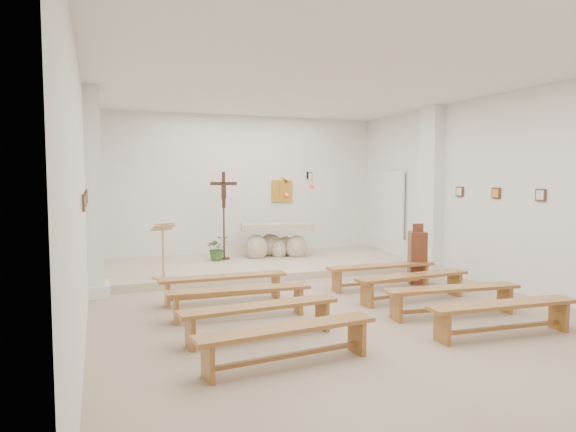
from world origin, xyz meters
name	(u,v)px	position (x,y,z in m)	size (l,w,h in m)	color
ground	(326,306)	(0.00, 0.00, 0.00)	(7.00, 10.00, 0.00)	tan
wall_left	(83,197)	(-3.49, 0.00, 1.75)	(0.02, 10.00, 3.50)	white
wall_right	(505,192)	(3.49, 0.00, 1.75)	(0.02, 10.00, 3.50)	white
wall_back	(241,187)	(0.00, 4.99, 1.75)	(7.00, 0.02, 3.50)	white
ceiling	(327,79)	(0.00, 0.00, 3.49)	(7.00, 10.00, 0.02)	silver
sanctuary_platform	(260,265)	(0.00, 3.50, 0.07)	(6.98, 3.00, 0.15)	#C3AE96
pilaster_left	(94,193)	(-3.37, 2.00, 1.75)	(0.26, 0.55, 3.50)	white
pilaster_right	(431,189)	(3.37, 2.00, 1.75)	(0.26, 0.55, 3.50)	white
gold_wall_relief	(282,191)	(1.05, 4.96, 1.65)	(0.55, 0.04, 0.55)	gold
sanctuary_lamp	(311,185)	(1.75, 4.71, 1.81)	(0.11, 0.36, 0.44)	black
station_frame_left_front	(83,203)	(-3.47, -0.80, 1.72)	(0.03, 0.20, 0.20)	#462A1E
station_frame_left_mid	(85,199)	(-3.47, 0.20, 1.72)	(0.03, 0.20, 0.20)	#462A1E
station_frame_left_rear	(87,196)	(-3.47, 1.20, 1.72)	(0.03, 0.20, 0.20)	#462A1E
station_frame_right_front	(541,195)	(3.47, -0.80, 1.72)	(0.03, 0.20, 0.20)	#462A1E
station_frame_right_mid	(496,193)	(3.47, 0.20, 1.72)	(0.03, 0.20, 0.20)	#462A1E
station_frame_right_rear	(460,192)	(3.47, 1.20, 1.72)	(0.03, 0.20, 0.20)	#462A1E
radiator_left	(93,273)	(-3.43, 2.70, 0.27)	(0.10, 0.85, 0.52)	silver
radiator_right	(413,253)	(3.43, 2.70, 0.27)	(0.10, 0.85, 0.52)	silver
altar	(276,242)	(0.58, 4.06, 0.48)	(1.75, 0.96, 0.85)	beige
lectern	(163,251)	(-2.21, 2.29, 0.67)	(0.44, 0.39, 1.05)	tan
crucifix_stand	(224,209)	(-0.65, 4.09, 1.29)	(0.60, 0.26, 1.98)	#321710
potted_plant	(217,248)	(-0.84, 3.96, 0.43)	(0.50, 0.43, 0.56)	#315823
donation_pedestal	(417,257)	(2.30, 0.90, 0.50)	(0.40, 0.40, 1.14)	#5F2C1B
bench_left_front	(223,282)	(-1.45, 0.78, 0.33)	(2.06, 0.33, 0.43)	olive
bench_right_front	(381,271)	(1.45, 0.78, 0.33)	(2.06, 0.33, 0.43)	olive
bench_left_second	(239,296)	(-1.45, -0.21, 0.33)	(2.07, 0.45, 0.43)	olive
bench_right_second	(413,281)	(1.45, -0.21, 0.33)	(2.07, 0.50, 0.43)	olive
bench_left_third	(260,313)	(-1.45, -1.20, 0.33)	(2.08, 0.51, 0.43)	olive
bench_right_third	(452,294)	(1.45, -1.20, 0.33)	(2.08, 0.53, 0.43)	olive
bench_left_fourth	(288,336)	(-1.45, -2.19, 0.33)	(2.08, 0.55, 0.43)	olive
bench_right_fourth	(503,311)	(1.45, -2.19, 0.33)	(2.07, 0.44, 0.43)	olive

